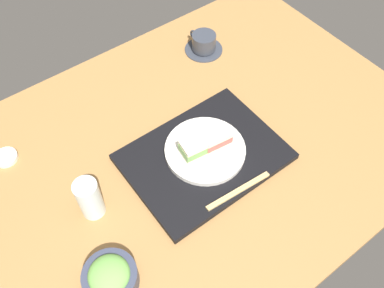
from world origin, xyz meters
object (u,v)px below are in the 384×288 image
at_px(drinking_glass, 90,199).
at_px(small_sauce_dish, 6,157).
at_px(sandwich_near, 195,148).
at_px(salad_bowl, 110,277).
at_px(sandwich_plate, 205,150).
at_px(chopsticks_pair, 239,191).
at_px(coffee_cup, 204,43).
at_px(sandwich_far, 215,139).

xyz_separation_m(drinking_glass, small_sauce_dish, (-0.12, 0.29, -0.06)).
bearing_deg(sandwich_near, salad_bowl, -156.30).
height_order(drinking_glass, small_sauce_dish, drinking_glass).
relative_size(sandwich_plate, chopsticks_pair, 1.14).
relative_size(coffee_cup, small_sauce_dish, 1.99).
bearing_deg(sandwich_near, chopsticks_pair, -81.47).
relative_size(sandwich_plate, sandwich_near, 2.69).
xyz_separation_m(coffee_cup, drinking_glass, (-0.61, -0.32, 0.03)).
height_order(sandwich_plate, sandwich_near, sandwich_near).
xyz_separation_m(sandwich_far, coffee_cup, (0.24, 0.36, -0.03)).
height_order(chopsticks_pair, drinking_glass, drinking_glass).
relative_size(sandwich_far, salad_bowl, 0.67).
distance_m(sandwich_near, coffee_cup, 0.46).
xyz_separation_m(sandwich_near, coffee_cup, (0.30, 0.35, -0.03)).
bearing_deg(sandwich_far, coffee_cup, 56.49).
relative_size(sandwich_far, coffee_cup, 0.64).
xyz_separation_m(chopsticks_pair, drinking_glass, (-0.33, 0.19, 0.04)).
distance_m(sandwich_plate, chopsticks_pair, 0.15).
height_order(sandwich_near, chopsticks_pair, sandwich_near).
height_order(chopsticks_pair, coffee_cup, coffee_cup).
bearing_deg(sandwich_far, drinking_glass, 173.47).
distance_m(chopsticks_pair, small_sauce_dish, 0.66).
relative_size(sandwich_near, coffee_cup, 0.64).
relative_size(sandwich_plate, small_sauce_dish, 3.41).
relative_size(sandwich_far, small_sauce_dish, 1.28).
height_order(salad_bowl, coffee_cup, salad_bowl).
distance_m(coffee_cup, small_sauce_dish, 0.73).
relative_size(sandwich_near, salad_bowl, 0.66).
height_order(sandwich_plate, chopsticks_pair, sandwich_plate).
relative_size(sandwich_near, drinking_glass, 0.67).
bearing_deg(coffee_cup, sandwich_near, -130.67).
height_order(salad_bowl, drinking_glass, drinking_glass).
bearing_deg(small_sauce_dish, sandwich_plate, -35.74).
bearing_deg(small_sauce_dish, coffee_cup, 2.07).
distance_m(sandwich_plate, salad_bowl, 0.42).
bearing_deg(salad_bowl, sandwich_near, 23.70).
distance_m(sandwich_plate, small_sauce_dish, 0.57).
relative_size(sandwich_plate, drinking_glass, 1.81).
distance_m(drinking_glass, small_sauce_dish, 0.32).
bearing_deg(sandwich_near, drinking_glass, 174.01).
xyz_separation_m(sandwich_far, drinking_glass, (-0.37, 0.04, 0.00)).
bearing_deg(chopsticks_pair, salad_bowl, -179.90).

